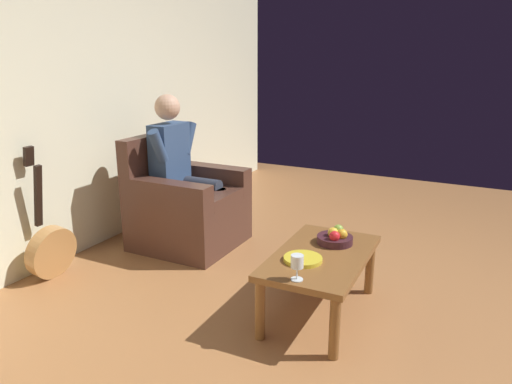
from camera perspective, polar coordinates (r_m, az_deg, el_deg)
name	(u,v)px	position (r m, az deg, el deg)	size (l,w,h in m)	color
ground_plane	(416,321)	(3.30, 18.31, -14.25)	(7.21, 7.21, 0.00)	#9D663B
wall_back	(74,84)	(4.19, -20.68, 11.84)	(6.41, 0.06, 2.77)	beige
armchair	(185,207)	(4.23, -8.33, -1.80)	(0.79, 0.81, 0.95)	#482B21
person_seated	(181,166)	(4.15, -8.77, 3.00)	(0.62, 0.59, 1.29)	navy
coffee_table	(321,263)	(3.09, 7.63, -8.32)	(0.95, 0.57, 0.41)	brown
guitar	(51,248)	(3.91, -23.03, -6.11)	(0.39, 0.22, 0.99)	#B47E45
wine_glass_near	(297,263)	(2.68, 4.87, -8.36)	(0.07, 0.07, 0.15)	silver
fruit_bowl	(336,238)	(3.23, 9.35, -5.31)	(0.24, 0.24, 0.11)	#391B22
decorative_dish	(303,259)	(2.95, 5.55, -7.86)	(0.23, 0.23, 0.02)	gold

